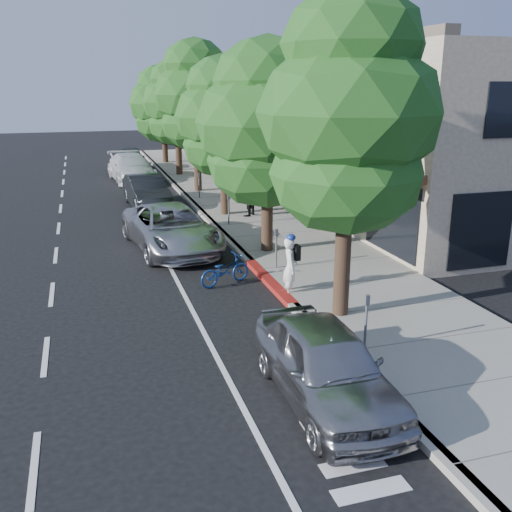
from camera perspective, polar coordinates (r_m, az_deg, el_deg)
name	(u,v)px	position (r m, az deg, el deg)	size (l,w,h in m)	color
ground	(281,295)	(16.17, 2.47, -3.95)	(120.00, 120.00, 0.00)	black
sidewalk	(269,223)	(24.11, 1.30, 3.30)	(4.60, 56.00, 0.15)	gray
curb	(216,227)	(23.50, -4.03, 2.91)	(0.30, 56.00, 0.15)	#9E998E
curb_red_segment	(269,282)	(17.04, 1.35, -2.57)	(0.32, 4.00, 0.15)	maroon
storefront_building	(332,122)	(35.49, 7.64, 13.17)	(10.00, 36.00, 7.00)	beige
street_tree_0	(349,118)	(13.64, 9.29, 13.44)	(4.34, 4.34, 7.90)	black
street_tree_1	(268,126)	(19.23, 1.17, 12.90)	(4.81, 4.81, 7.27)	black
street_tree_2	(224,119)	(25.00, -3.25, 13.56)	(4.23, 4.23, 6.95)	black
street_tree_3	(196,97)	(30.82, -6.06, 15.55)	(4.38, 4.38, 7.99)	black
street_tree_4	(177,104)	(36.74, -7.92, 14.85)	(4.30, 4.30, 7.25)	black
street_tree_5	(163,105)	(42.68, -9.28, 14.73)	(4.88, 4.88, 7.08)	black
cyclist	(290,267)	(15.90, 3.46, -1.12)	(0.61, 0.40, 1.68)	white
bicycle	(225,270)	(16.90, -3.13, -1.43)	(0.59, 1.69, 0.89)	navy
silver_suv	(171,228)	(20.55, -8.46, 2.75)	(2.61, 5.66, 1.57)	#B6B6BB
dark_sedan	(146,191)	(27.96, -10.91, 6.36)	(1.62, 4.64, 1.53)	black
white_pickup	(131,168)	(35.69, -12.38, 8.61)	(2.29, 5.64, 1.64)	silver
dark_suv_far	(130,160)	(39.47, -12.53, 9.39)	(1.96, 4.87, 1.66)	black
near_car_a	(326,365)	(10.85, 6.99, -10.75)	(1.78, 4.41, 1.50)	#98989D
pedestrian	(247,197)	(24.95, -0.90, 5.97)	(0.83, 0.65, 1.72)	black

